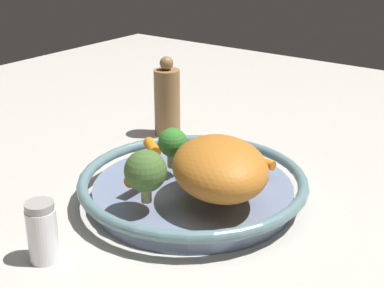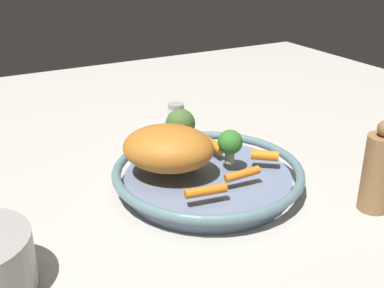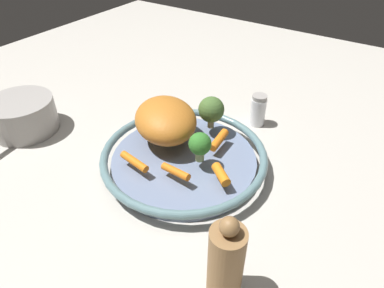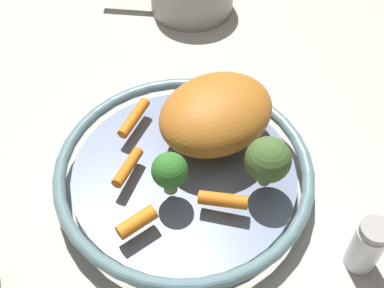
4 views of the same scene
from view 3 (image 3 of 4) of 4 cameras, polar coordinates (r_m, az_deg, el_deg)
ground_plane at (r=0.72m, az=-1.31°, el=-3.87°), size 1.89×1.89×0.00m
serving_bowl at (r=0.71m, az=-1.34°, el=-2.47°), size 0.34×0.34×0.04m
roast_chicken_piece at (r=0.72m, az=-4.44°, el=4.08°), size 0.20×0.20×0.08m
baby_carrot_left at (r=0.63m, az=-2.76°, el=-4.64°), size 0.06×0.02×0.02m
baby_carrot_back at (r=0.66m, az=-9.64°, el=-2.92°), size 0.07×0.03×0.02m
baby_carrot_center at (r=0.71m, az=4.53°, el=0.69°), size 0.02×0.06×0.02m
baby_carrot_right at (r=0.63m, az=4.88°, el=-5.08°), size 0.05×0.04×0.02m
broccoli_floret_mid at (r=0.74m, az=3.34°, el=5.70°), size 0.06×0.06×0.07m
broccoli_floret_small at (r=0.65m, az=1.34°, el=-0.09°), size 0.04×0.04×0.06m
salt_shaker at (r=0.85m, az=11.00°, el=5.59°), size 0.04×0.04×0.08m
pepper_mill at (r=0.49m, az=5.67°, el=-19.11°), size 0.05×0.05×0.16m
saucepan at (r=0.90m, az=-26.56°, el=4.29°), size 0.15×0.25×0.08m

